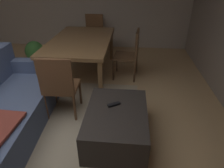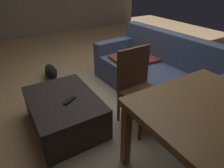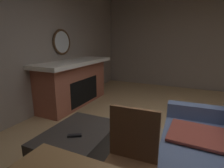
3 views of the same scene
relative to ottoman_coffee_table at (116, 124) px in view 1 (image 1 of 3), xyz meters
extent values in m
plane|color=tan|center=(-0.47, 1.15, -0.20)|extent=(9.52, 9.52, 0.00)
cube|color=tan|center=(0.00, 0.71, -0.20)|extent=(2.60, 2.00, 0.01)
cube|color=#4C5B7F|center=(-0.04, 1.42, 0.01)|extent=(2.11, 1.02, 0.42)
cube|color=#4C5B7F|center=(0.90, 1.47, 0.32)|extent=(0.23, 0.92, 0.20)
cube|color=#2D2826|center=(0.00, 0.00, 0.00)|extent=(0.99, 0.72, 0.41)
cube|color=black|center=(0.11, 0.04, 0.22)|extent=(0.13, 0.16, 0.02)
cube|color=brown|center=(1.67, 0.80, 0.51)|extent=(1.85, 1.10, 0.06)
cube|color=brown|center=(0.81, 1.29, 0.14)|extent=(0.07, 0.07, 0.68)
cube|color=brown|center=(2.54, 1.29, 0.14)|extent=(0.07, 0.07, 0.68)
cube|color=brown|center=(0.81, 0.31, 0.14)|extent=(0.07, 0.07, 0.68)
cube|color=brown|center=(2.54, 0.31, 0.14)|extent=(0.07, 0.07, 0.68)
cube|color=brown|center=(2.90, 0.80, 0.23)|extent=(0.46, 0.46, 0.04)
cube|color=brown|center=(3.10, 0.79, 0.49)|extent=(0.06, 0.44, 0.48)
cylinder|color=brown|center=(2.69, 0.61, 0.00)|extent=(0.04, 0.04, 0.41)
cylinder|color=brown|center=(2.70, 1.01, 0.00)|extent=(0.04, 0.04, 0.41)
cylinder|color=brown|center=(3.09, 0.59, 0.00)|extent=(0.04, 0.04, 0.41)
cylinder|color=brown|center=(3.10, 0.99, 0.00)|extent=(0.04, 0.04, 0.41)
cube|color=brown|center=(0.45, 0.80, 0.23)|extent=(0.46, 0.46, 0.04)
cube|color=brown|center=(0.25, 0.79, 0.49)|extent=(0.06, 0.44, 0.48)
cylinder|color=brown|center=(0.64, 1.01, 0.00)|extent=(0.04, 0.04, 0.41)
cylinder|color=brown|center=(0.66, 0.61, 0.00)|extent=(0.04, 0.04, 0.41)
cylinder|color=brown|center=(0.24, 0.99, 0.00)|extent=(0.04, 0.04, 0.41)
cylinder|color=brown|center=(0.26, 0.59, 0.00)|extent=(0.04, 0.04, 0.41)
cube|color=#513823|center=(1.67, -0.05, 0.23)|extent=(0.48, 0.48, 0.04)
cube|color=#513823|center=(1.65, -0.25, 0.49)|extent=(0.44, 0.08, 0.48)
cylinder|color=#513823|center=(1.49, 0.17, 0.00)|extent=(0.04, 0.04, 0.41)
cylinder|color=#513823|center=(1.89, 0.13, 0.00)|extent=(0.04, 0.04, 0.41)
cylinder|color=#513823|center=(1.45, -0.23, 0.00)|extent=(0.04, 0.04, 0.41)
cylinder|color=#513823|center=(1.85, -0.27, 0.00)|extent=(0.04, 0.04, 0.41)
cylinder|color=#474C51|center=(2.09, 1.97, -0.13)|extent=(0.22, 0.22, 0.14)
ellipsoid|color=#387233|center=(2.09, 1.97, 0.10)|extent=(0.41, 0.41, 0.45)
camera|label=1|loc=(-1.82, -0.12, 1.62)|focal=31.27mm
camera|label=2|loc=(1.84, -0.47, 1.41)|focal=31.03mm
camera|label=3|loc=(1.61, 1.22, 1.28)|focal=28.80mm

